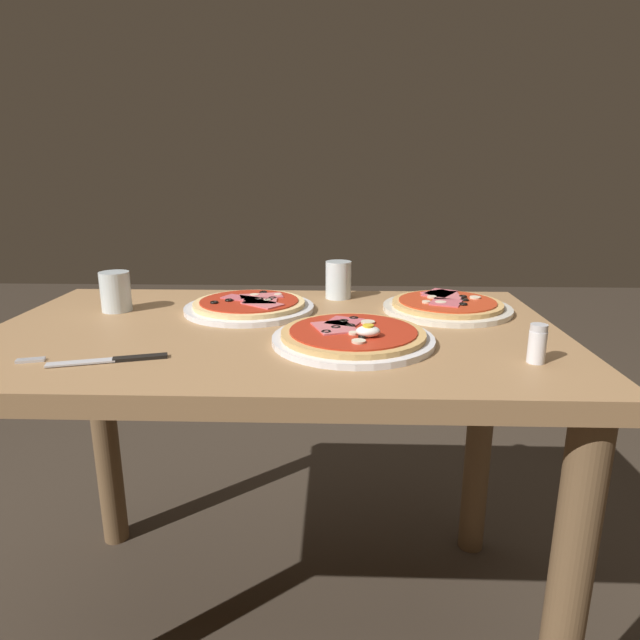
# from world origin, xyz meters

# --- Properties ---
(ground_plane) EXTENTS (8.00, 8.00, 0.00)m
(ground_plane) POSITION_xyz_m (0.00, 0.00, 0.00)
(ground_plane) COLOR #382D23
(dining_table) EXTENTS (1.17, 0.72, 0.75)m
(dining_table) POSITION_xyz_m (0.00, 0.00, 0.62)
(dining_table) COLOR #9E754C
(dining_table) RESTS_ON ground
(pizza_foreground) EXTENTS (0.31, 0.31, 0.05)m
(pizza_foreground) POSITION_xyz_m (0.16, -0.10, 0.76)
(pizza_foreground) COLOR white
(pizza_foreground) RESTS_ON dining_table
(pizza_across_left) EXTENTS (0.29, 0.29, 0.03)m
(pizza_across_left) POSITION_xyz_m (0.38, 0.15, 0.76)
(pizza_across_left) COLOR silver
(pizza_across_left) RESTS_ON dining_table
(pizza_across_right) EXTENTS (0.30, 0.30, 0.03)m
(pizza_across_right) POSITION_xyz_m (-0.07, 0.14, 0.76)
(pizza_across_right) COLOR white
(pizza_across_right) RESTS_ON dining_table
(water_glass_near) EXTENTS (0.07, 0.07, 0.09)m
(water_glass_near) POSITION_xyz_m (-0.38, 0.13, 0.79)
(water_glass_near) COLOR silver
(water_glass_near) RESTS_ON dining_table
(water_glass_far) EXTENTS (0.06, 0.06, 0.09)m
(water_glass_far) POSITION_xyz_m (0.13, 0.27, 0.79)
(water_glass_far) COLOR silver
(water_glass_far) RESTS_ON dining_table
(knife) EXTENTS (0.19, 0.07, 0.01)m
(knife) POSITION_xyz_m (-0.25, -0.21, 0.75)
(knife) COLOR silver
(knife) RESTS_ON dining_table
(salt_shaker) EXTENTS (0.03, 0.03, 0.07)m
(salt_shaker) POSITION_xyz_m (0.47, -0.20, 0.78)
(salt_shaker) COLOR white
(salt_shaker) RESTS_ON dining_table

